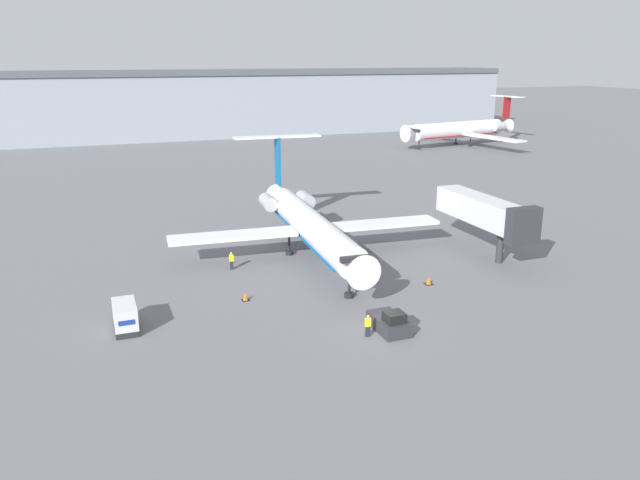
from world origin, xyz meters
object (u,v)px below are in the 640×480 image
(pushback_tug, at_px, (389,322))
(traffic_cone_left, at_px, (245,296))
(airplane_main, at_px, (309,223))
(luggage_cart, at_px, (125,317))
(jet_bridge, at_px, (485,212))
(airplane_parked_far_left, at_px, (461,129))
(worker_by_wing, at_px, (232,260))
(traffic_cone_right, at_px, (429,281))
(worker_near_tug, at_px, (368,325))

(pushback_tug, xyz_separation_m, traffic_cone_left, (-8.42, 9.46, -0.28))
(airplane_main, bearing_deg, luggage_cart, -147.26)
(jet_bridge, bearing_deg, luggage_cart, -170.31)
(airplane_main, xyz_separation_m, traffic_cone_left, (-9.04, -9.57, -2.99))
(luggage_cart, bearing_deg, airplane_parked_far_left, 44.18)
(worker_by_wing, height_order, airplane_parked_far_left, airplane_parked_far_left)
(pushback_tug, distance_m, traffic_cone_right, 10.66)
(airplane_main, distance_m, traffic_cone_right, 13.92)
(traffic_cone_left, xyz_separation_m, jet_bridge, (25.60, 3.57, 4.11))
(traffic_cone_left, bearing_deg, pushback_tug, -48.31)
(luggage_cart, xyz_separation_m, worker_by_wing, (10.37, 10.51, -0.13))
(airplane_parked_far_left, bearing_deg, pushback_tug, -125.84)
(airplane_parked_far_left, bearing_deg, traffic_cone_right, -124.67)
(worker_near_tug, height_order, traffic_cone_right, worker_near_tug)
(airplane_main, bearing_deg, traffic_cone_left, -133.38)
(worker_near_tug, distance_m, traffic_cone_right, 12.36)
(worker_near_tug, bearing_deg, luggage_cart, 155.44)
(airplane_main, relative_size, jet_bridge, 2.19)
(traffic_cone_left, relative_size, jet_bridge, 0.05)
(luggage_cart, xyz_separation_m, worker_near_tug, (16.17, -7.39, -0.16))
(traffic_cone_left, xyz_separation_m, traffic_cone_right, (16.09, -2.05, -0.03))
(luggage_cart, bearing_deg, pushback_tug, -21.17)
(luggage_cart, xyz_separation_m, jet_bridge, (35.25, 6.02, 3.43))
(airplane_main, height_order, worker_by_wing, airplane_main)
(pushback_tug, height_order, traffic_cone_left, pushback_tug)
(airplane_main, xyz_separation_m, worker_by_wing, (-8.33, -1.51, -2.45))
(traffic_cone_right, xyz_separation_m, jet_bridge, (9.51, 5.62, 4.14))
(worker_near_tug, height_order, worker_by_wing, worker_by_wing)
(worker_by_wing, height_order, jet_bridge, jet_bridge)
(pushback_tug, height_order, worker_by_wing, pushback_tug)
(airplane_main, height_order, traffic_cone_left, airplane_main)
(luggage_cart, bearing_deg, traffic_cone_left, 14.26)
(pushback_tug, relative_size, traffic_cone_right, 5.45)
(airplane_main, distance_m, jet_bridge, 17.64)
(worker_by_wing, distance_m, traffic_cone_right, 18.41)
(traffic_cone_left, height_order, airplane_parked_far_left, airplane_parked_far_left)
(traffic_cone_right, distance_m, jet_bridge, 11.79)
(traffic_cone_left, bearing_deg, luggage_cart, -165.74)
(traffic_cone_left, bearing_deg, airplane_main, 46.62)
(pushback_tug, xyz_separation_m, worker_by_wing, (-7.71, 17.52, 0.27))
(airplane_main, relative_size, traffic_cone_left, 41.13)
(airplane_main, height_order, traffic_cone_right, airplane_main)
(traffic_cone_left, height_order, jet_bridge, jet_bridge)
(pushback_tug, bearing_deg, airplane_parked_far_left, 54.16)
(luggage_cart, relative_size, jet_bridge, 0.25)
(airplane_main, relative_size, luggage_cart, 8.72)
(airplane_main, xyz_separation_m, traffic_cone_right, (7.04, -11.62, -3.02))
(worker_near_tug, xyz_separation_m, traffic_cone_right, (9.57, 7.80, -0.54))
(airplane_main, distance_m, pushback_tug, 19.23)
(airplane_parked_far_left, height_order, jet_bridge, airplane_parked_far_left)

